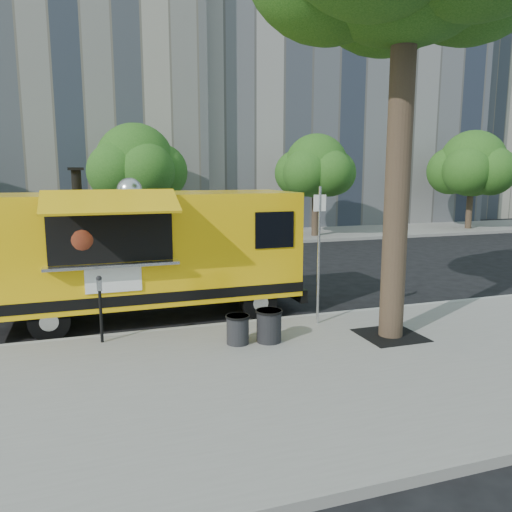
{
  "coord_description": "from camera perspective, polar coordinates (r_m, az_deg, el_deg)",
  "views": [
    {
      "loc": [
        -3.09,
        -11.2,
        3.46
      ],
      "look_at": [
        0.64,
        0.0,
        1.46
      ],
      "focal_mm": 35.0,
      "sensor_mm": 36.0,
      "label": 1
    }
  ],
  "objects": [
    {
      "name": "far_tree_c",
      "position": [
        26.08,
        6.88,
        10.15
      ],
      "size": [
        3.24,
        3.24,
        5.21
      ],
      "color": "#33261C",
      "rests_on": "far_sidewalk"
    },
    {
      "name": "sign_post",
      "position": [
        10.83,
        7.19,
        1.0
      ],
      "size": [
        0.28,
        0.06,
        3.0
      ],
      "color": "silver",
      "rests_on": "sidewalk"
    },
    {
      "name": "building_mid",
      "position": [
        37.95,
        5.66,
        19.53
      ],
      "size": [
        20.0,
        14.0,
        20.0
      ],
      "primitive_type": "cube",
      "color": "gray",
      "rests_on": "ground"
    },
    {
      "name": "far_sidewalk",
      "position": [
        25.12,
        -11.16,
        1.72
      ],
      "size": [
        60.0,
        5.0,
        0.15
      ],
      "primitive_type": "cube",
      "color": "gray",
      "rests_on": "ground"
    },
    {
      "name": "sidewalk",
      "position": [
        8.54,
        4.55,
        -13.76
      ],
      "size": [
        60.0,
        6.0,
        0.15
      ],
      "primitive_type": "cube",
      "color": "gray",
      "rests_on": "ground"
    },
    {
      "name": "ground",
      "position": [
        12.12,
        -2.88,
        -6.96
      ],
      "size": [
        120.0,
        120.0,
        0.0
      ],
      "primitive_type": "plane",
      "color": "black",
      "rests_on": "ground"
    },
    {
      "name": "building_right",
      "position": [
        48.52,
        25.55,
        14.11
      ],
      "size": [
        16.0,
        12.0,
        16.0
      ],
      "primitive_type": "cube",
      "color": "#A69E8B",
      "rests_on": "ground"
    },
    {
      "name": "trash_bin_left",
      "position": [
        9.78,
        -2.11,
        -8.28
      ],
      "size": [
        0.47,
        0.47,
        0.57
      ],
      "color": "black",
      "rests_on": "sidewalk"
    },
    {
      "name": "far_tree_b",
      "position": [
        24.0,
        -13.62,
        10.27
      ],
      "size": [
        3.6,
        3.6,
        5.5
      ],
      "color": "#33261C",
      "rests_on": "far_sidewalk"
    },
    {
      "name": "far_tree_d",
      "position": [
        31.8,
        23.5,
        9.64
      ],
      "size": [
        3.78,
        3.78,
        5.64
      ],
      "color": "#33261C",
      "rests_on": "far_sidewalk"
    },
    {
      "name": "curb",
      "position": [
        11.25,
        -1.6,
        -7.88
      ],
      "size": [
        60.0,
        0.14,
        0.16
      ],
      "primitive_type": "cube",
      "color": "#999993",
      "rests_on": "ground"
    },
    {
      "name": "tree_well",
      "position": [
        10.67,
        15.1,
        -8.75
      ],
      "size": [
        1.2,
        1.2,
        0.02
      ],
      "primitive_type": "cube",
      "color": "black",
      "rests_on": "sidewalk"
    },
    {
      "name": "parking_meter",
      "position": [
        10.16,
        -17.39,
        -4.94
      ],
      "size": [
        0.11,
        0.11,
        1.33
      ],
      "color": "black",
      "rests_on": "sidewalk"
    },
    {
      "name": "food_truck",
      "position": [
        11.94,
        -12.04,
        0.74
      ],
      "size": [
        7.15,
        3.35,
        3.52
      ],
      "rotation": [
        0.0,
        0.0,
        0.01
      ],
      "color": "yellow",
      "rests_on": "ground"
    },
    {
      "name": "trash_bin_right",
      "position": [
        9.88,
        1.5,
        -7.87
      ],
      "size": [
        0.53,
        0.53,
        0.64
      ],
      "color": "black",
      "rests_on": "sidewalk"
    }
  ]
}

